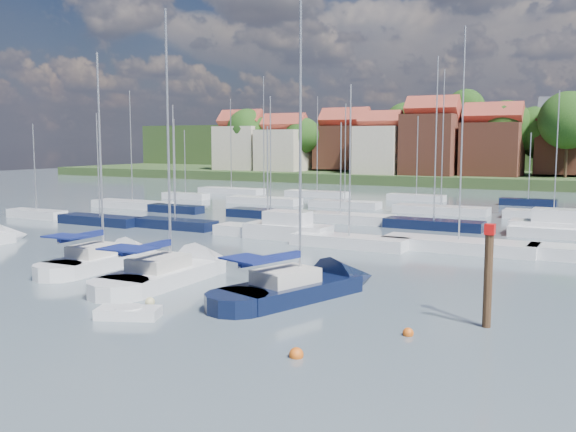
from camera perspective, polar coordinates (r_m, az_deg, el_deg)
The scene contains 14 objects.
ground at distance 68.13m, azimuth 11.96°, elevation -0.07°, with size 260.00×260.00×0.00m, color #45535D.
sailboat_left at distance 42.23m, azimuth -15.43°, elevation -3.75°, with size 3.12×10.55×14.28m.
sailboat_centre at distance 37.66m, azimuth -9.47°, elevation -4.86°, with size 3.43×12.04×16.24m.
sailboat_navy at distance 33.20m, azimuth 2.13°, elevation -6.33°, with size 6.39×11.78×15.81m.
tender at distance 29.66m, azimuth -14.01°, elevation -8.35°, with size 3.05×2.26×0.60m.
timber_piling at distance 28.42m, azimuth 17.30°, elevation -6.89°, with size 0.40×0.40×6.65m.
buoy_c at distance 33.33m, azimuth -15.38°, elevation -7.14°, with size 0.52×0.52×0.52m, color #D85914.
buoy_d at distance 31.95m, azimuth -12.17°, elevation -7.64°, with size 0.47×0.47×0.47m, color beige.
buoy_e at distance 36.36m, azimuth 2.52°, elevation -5.76°, with size 0.43×0.43×0.43m, color #D85914.
buoy_f at distance 26.81m, azimuth 10.62°, elevation -10.40°, with size 0.45×0.45×0.45m, color #D85914.
buoy_g at distance 43.96m, azimuth -15.31°, elevation -3.82°, with size 0.42×0.42×0.42m, color beige.
buoy_h at distance 23.86m, azimuth 0.74°, elevation -12.45°, with size 0.54×0.54×0.54m, color #D85914.
marina_field at distance 62.92m, azimuth 12.39°, elevation -0.24°, with size 79.62×41.41×15.93m.
far_shore_town at distance 158.56m, azimuth 22.31°, elevation 5.00°, with size 212.46×90.00×22.27m.
Camera 1 is at (18.91, -24.98, 7.81)m, focal length 40.00 mm.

